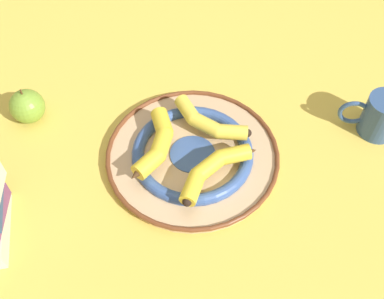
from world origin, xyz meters
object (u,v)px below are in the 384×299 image
banana_c (157,145)px  apple (27,106)px  banana_a (207,121)px  coffee_mug (380,115)px  banana_b (213,168)px  decorative_bowl (192,155)px

banana_c → apple: (0.01, -0.32, -0.01)m
banana_a → apple: size_ratio=2.16×
banana_c → coffee_mug: (-0.26, 0.41, -0.00)m
banana_c → apple: size_ratio=2.12×
banana_a → apple: 0.40m
banana_b → coffee_mug: coffee_mug is taller
apple → banana_b: bearing=89.9°
decorative_bowl → banana_a: (-0.07, 0.00, 0.03)m
decorative_bowl → banana_c: 0.08m
banana_a → banana_c: size_ratio=1.02×
banana_b → banana_c: bearing=-70.1°
banana_b → banana_a: bearing=-128.0°
coffee_mug → apple: coffee_mug is taller
banana_a → banana_b: banana_b is taller
decorative_bowl → apple: bearing=-84.7°
decorative_bowl → apple: apple is taller
banana_a → banana_c: (0.10, -0.07, 0.00)m
decorative_bowl → apple: size_ratio=4.09×
banana_c → coffee_mug: bearing=-68.0°
apple → decorative_bowl: bearing=95.3°
banana_b → apple: (-0.00, -0.44, -0.01)m
decorative_bowl → banana_a: 0.08m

